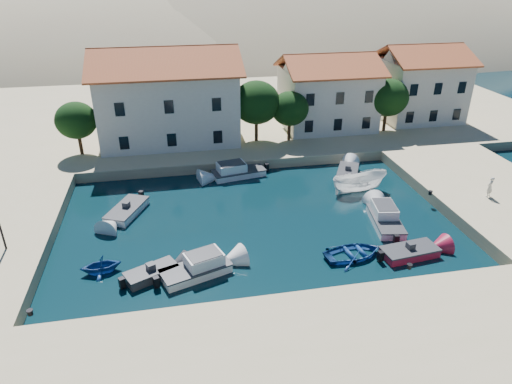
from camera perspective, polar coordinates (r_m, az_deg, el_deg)
ground at (r=27.87m, az=4.05°, el=-13.98°), size 400.00×400.00×0.00m
quay_south at (r=23.46m, az=8.06°, el=-22.35°), size 52.00×12.00×1.00m
quay_east at (r=43.90m, az=27.32°, el=-0.22°), size 11.00×20.00×1.00m
quay_north at (r=61.48m, az=-3.13°, el=9.88°), size 80.00×36.00×1.00m
hills at (r=152.19m, az=-0.46°, el=10.72°), size 254.00×176.00×99.00m
building_left at (r=49.89m, az=-10.96°, el=11.98°), size 14.70×9.45×9.70m
building_mid at (r=54.07m, az=8.95°, el=12.47°), size 10.50×8.40×8.30m
building_right at (r=59.91m, az=19.82°, el=12.87°), size 9.45×8.40×8.80m
trees at (r=48.83m, az=1.83°, el=10.79°), size 37.30×5.30×6.45m
bollards at (r=30.82m, az=7.38°, el=-7.03°), size 29.36×9.56×0.30m
motorboat_grey_sw at (r=30.52m, az=-12.92°, el=-9.89°), size 3.65×2.78×1.25m
cabin_cruiser_south at (r=30.12m, az=-7.55°, el=-9.49°), size 4.88×3.29×1.60m
rowboat_south at (r=32.56m, az=12.05°, el=-7.87°), size 4.55×3.53×0.87m
motorboat_red_se at (r=33.48m, az=18.64°, el=-7.13°), size 4.12×2.21×1.25m
cabin_cruiser_east at (r=36.63m, az=15.90°, el=-3.31°), size 2.74×5.07×1.60m
boat_east at (r=41.58m, az=12.67°, el=0.07°), size 5.24×2.33×1.97m
motorboat_white_ne at (r=44.41m, az=11.38°, el=2.38°), size 3.40×4.34×1.25m
rowboat_west at (r=32.06m, az=-18.70°, el=-9.42°), size 2.88×2.58×1.36m
motorboat_white_west at (r=38.32m, az=-15.82°, el=-2.22°), size 3.56×4.73×1.25m
cabin_cruiser_north at (r=43.44m, az=-2.21°, el=2.61°), size 5.29×3.01×1.60m
pedestrian at (r=41.71m, az=27.19°, el=0.57°), size 0.76×0.67×1.75m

